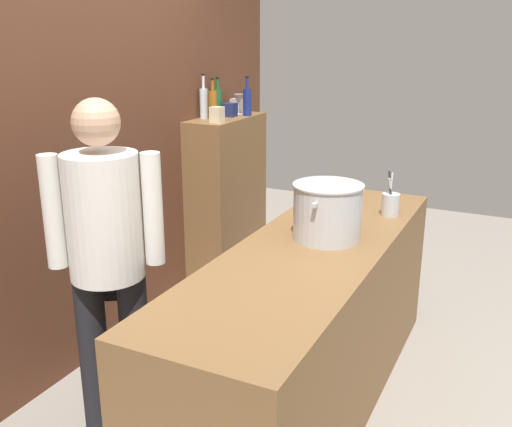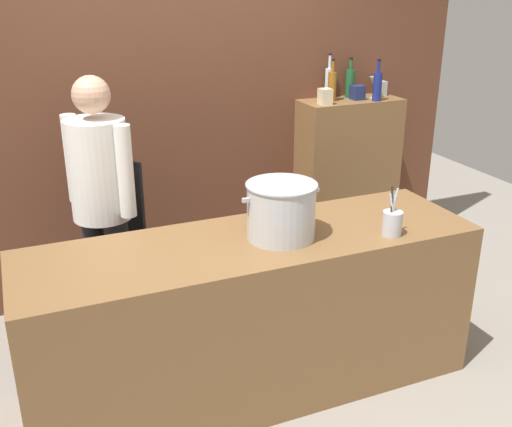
# 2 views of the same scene
# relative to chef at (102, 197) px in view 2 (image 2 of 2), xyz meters

# --- Properties ---
(ground_plane) EXTENTS (8.00, 8.00, 0.00)m
(ground_plane) POSITION_rel_chef_xyz_m (0.63, -0.76, -0.96)
(ground_plane) COLOR gray
(brick_back_panel) EXTENTS (4.40, 0.10, 3.00)m
(brick_back_panel) POSITION_rel_chef_xyz_m (0.63, 0.64, 0.54)
(brick_back_panel) COLOR brown
(brick_back_panel) RESTS_ON ground_plane
(prep_counter) EXTENTS (2.39, 0.70, 0.90)m
(prep_counter) POSITION_rel_chef_xyz_m (0.63, -0.76, -0.51)
(prep_counter) COLOR brown
(prep_counter) RESTS_ON ground_plane
(bar_cabinet) EXTENTS (0.76, 0.32, 1.31)m
(bar_cabinet) POSITION_rel_chef_xyz_m (1.91, 0.43, -0.31)
(bar_cabinet) COLOR brown
(bar_cabinet) RESTS_ON ground_plane
(chef) EXTENTS (0.41, 0.46, 1.66)m
(chef) POSITION_rel_chef_xyz_m (0.00, 0.00, 0.00)
(chef) COLOR black
(chef) RESTS_ON ground_plane
(stockpot_large) EXTENTS (0.42, 0.36, 0.29)m
(stockpot_large) POSITION_rel_chef_xyz_m (0.77, -0.79, 0.08)
(stockpot_large) COLOR #B7BABF
(stockpot_large) RESTS_ON prep_counter
(utensil_crock) EXTENTS (0.10, 0.10, 0.26)m
(utensil_crock) POSITION_rel_chef_xyz_m (1.31, -0.99, 0.01)
(utensil_crock) COLOR #B7BABF
(utensil_crock) RESTS_ON prep_counter
(wine_bottle_green) EXTENTS (0.07, 0.07, 0.29)m
(wine_bottle_green) POSITION_rel_chef_xyz_m (1.94, 0.51, 0.45)
(wine_bottle_green) COLOR #1E592D
(wine_bottle_green) RESTS_ON bar_cabinet
(wine_bottle_cobalt) EXTENTS (0.06, 0.06, 0.30)m
(wine_bottle_cobalt) POSITION_rel_chef_xyz_m (2.05, 0.32, 0.45)
(wine_bottle_cobalt) COLOR navy
(wine_bottle_cobalt) RESTS_ON bar_cabinet
(wine_bottle_clear) EXTENTS (0.06, 0.06, 0.32)m
(wine_bottle_clear) POSITION_rel_chef_xyz_m (1.78, 0.54, 0.46)
(wine_bottle_clear) COLOR silver
(wine_bottle_clear) RESTS_ON bar_cabinet
(wine_bottle_amber) EXTENTS (0.06, 0.06, 0.30)m
(wine_bottle_amber) POSITION_rel_chef_xyz_m (1.75, 0.44, 0.46)
(wine_bottle_amber) COLOR #8C5919
(wine_bottle_amber) RESTS_ON bar_cabinet
(wine_glass_short) EXTENTS (0.08, 0.08, 0.16)m
(wine_glass_short) POSITION_rel_chef_xyz_m (2.09, 0.41, 0.46)
(wine_glass_short) COLOR silver
(wine_glass_short) RESTS_ON bar_cabinet
(spice_tin_cream) EXTENTS (0.08, 0.08, 0.11)m
(spice_tin_cream) POSITION_rel_chef_xyz_m (1.64, 0.35, 0.40)
(spice_tin_cream) COLOR beige
(spice_tin_cream) RESTS_ON bar_cabinet
(spice_tin_navy) EXTENTS (0.09, 0.09, 0.10)m
(spice_tin_navy) POSITION_rel_chef_xyz_m (1.95, 0.41, 0.40)
(spice_tin_navy) COLOR navy
(spice_tin_navy) RESTS_ON bar_cabinet
(spice_tin_silver) EXTENTS (0.08, 0.08, 0.11)m
(spice_tin_silver) POSITION_rel_chef_xyz_m (2.19, 0.49, 0.40)
(spice_tin_silver) COLOR #B2B2B7
(spice_tin_silver) RESTS_ON bar_cabinet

